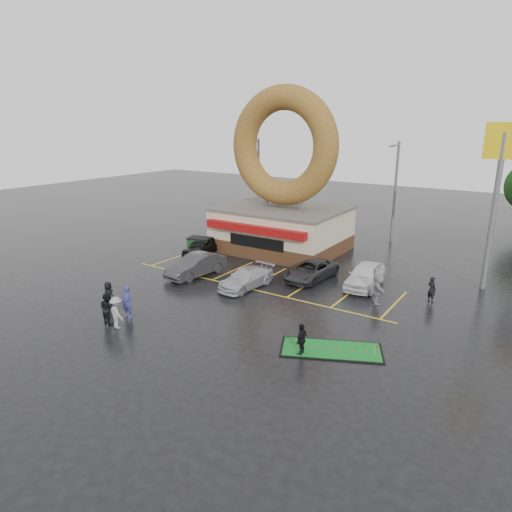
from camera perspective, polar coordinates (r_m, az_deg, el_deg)
The scene contains 19 objects.
ground at distance 27.76m, azimuth -5.09°, elevation -6.08°, with size 120.00×120.00×0.00m, color black.
donut_shop at distance 38.58m, azimuth 3.31°, elevation 7.23°, with size 10.20×8.70×13.50m.
shell_sign at distance 32.27m, azimuth 28.09°, elevation 8.80°, with size 2.20×0.36×10.60m.
streetlight_left at distance 48.03m, azimuth 0.25°, elevation 9.43°, with size 0.40×2.21×9.00m.
streetlight_mid at distance 43.03m, azimuth 16.96°, elevation 7.93°, with size 0.40×2.21×9.00m.
car_black at distance 38.02m, azimuth -6.69°, elevation 1.25°, with size 1.72×4.28×1.46m, color black.
car_dgrey at distance 32.74m, azimuth -7.49°, elevation -1.17°, with size 1.66×4.75×1.57m, color #313033.
car_silver at distance 30.24m, azimuth -1.24°, elevation -2.79°, with size 1.81×4.45×1.29m, color #B8B7BD.
car_grey at distance 32.00m, azimuth 6.88°, elevation -1.79°, with size 2.20×4.77×1.33m, color #2A2B2D.
car_white at distance 31.19m, azimuth 13.46°, elevation -2.37°, with size 1.87×4.65×1.58m, color silver.
person_blue at distance 26.49m, azimuth -15.80°, elevation -5.58°, with size 0.69×0.45×1.90m, color navy.
person_blackjkt at distance 26.14m, azimuth -18.11°, elevation -6.24°, with size 0.86×0.67×1.76m, color black.
person_hoodie at distance 25.44m, azimuth -17.04°, elevation -6.78°, with size 1.13×0.65×1.75m, color gray.
person_bystander at distance 28.45m, azimuth -17.96°, elevation -4.59°, with size 0.76×0.50×1.56m, color black.
person_cameraman at distance 21.79m, azimuth 5.73°, elevation -10.35°, with size 0.94×0.39×1.60m, color black.
person_walker_near at distance 28.50m, azimuth 14.93°, elevation -3.89°, with size 1.80×0.57×1.94m, color gray.
person_walker_far at distance 29.77m, azimuth 21.11°, elevation -3.92°, with size 0.59×0.39×1.62m, color black.
dumpster at distance 38.35m, azimuth -7.02°, elevation 1.24°, with size 1.80×1.20×1.30m, color #1A4422.
putting_green at distance 22.72m, azimuth 9.39°, elevation -11.47°, with size 5.29×3.94×0.61m.
Camera 1 is at (16.15, -19.96, 10.55)m, focal length 32.00 mm.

